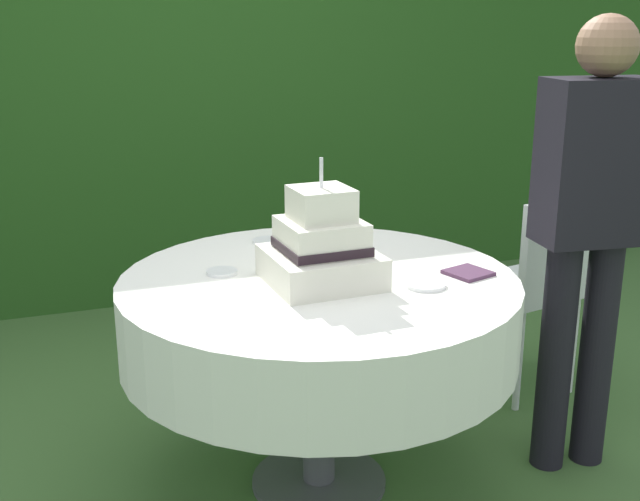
# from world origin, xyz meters

# --- Properties ---
(ground_plane) EXTENTS (20.00, 20.00, 0.00)m
(ground_plane) POSITION_xyz_m (0.00, 0.00, 0.00)
(ground_plane) COLOR #3D602D
(foliage_hedge) EXTENTS (6.80, 0.54, 2.49)m
(foliage_hedge) POSITION_xyz_m (0.00, 2.32, 1.24)
(foliage_hedge) COLOR #234C19
(foliage_hedge) RESTS_ON ground_plane
(cake_table) EXTENTS (1.31, 1.31, 0.77)m
(cake_table) POSITION_xyz_m (0.00, 0.00, 0.64)
(cake_table) COLOR #4C4C51
(cake_table) RESTS_ON ground_plane
(wedding_cake) EXTENTS (0.35, 0.35, 0.41)m
(wedding_cake) POSITION_xyz_m (-0.01, -0.05, 0.88)
(wedding_cake) COLOR silver
(wedding_cake) RESTS_ON cake_table
(serving_plate_near) EXTENTS (0.10, 0.10, 0.01)m
(serving_plate_near) POSITION_xyz_m (-0.29, 0.15, 0.77)
(serving_plate_near) COLOR white
(serving_plate_near) RESTS_ON cake_table
(serving_plate_far) EXTENTS (0.11, 0.11, 0.01)m
(serving_plate_far) POSITION_xyz_m (-0.04, 0.46, 0.77)
(serving_plate_far) COLOR white
(serving_plate_far) RESTS_ON cake_table
(serving_plate_left) EXTENTS (0.13, 0.13, 0.01)m
(serving_plate_left) POSITION_xyz_m (0.29, -0.20, 0.77)
(serving_plate_left) COLOR white
(serving_plate_left) RESTS_ON cake_table
(napkin_stack) EXTENTS (0.16, 0.16, 0.01)m
(napkin_stack) POSITION_xyz_m (0.48, -0.14, 0.78)
(napkin_stack) COLOR #4C2D47
(napkin_stack) RESTS_ON cake_table
(garden_chair) EXTENTS (0.47, 0.47, 0.89)m
(garden_chair) POSITION_xyz_m (1.11, 0.34, 0.54)
(garden_chair) COLOR white
(garden_chair) RESTS_ON ground_plane
(standing_person) EXTENTS (0.38, 0.25, 1.60)m
(standing_person) POSITION_xyz_m (0.92, -0.18, 0.93)
(standing_person) COLOR black
(standing_person) RESTS_ON ground_plane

